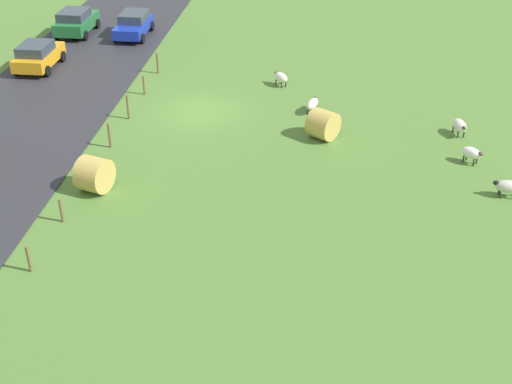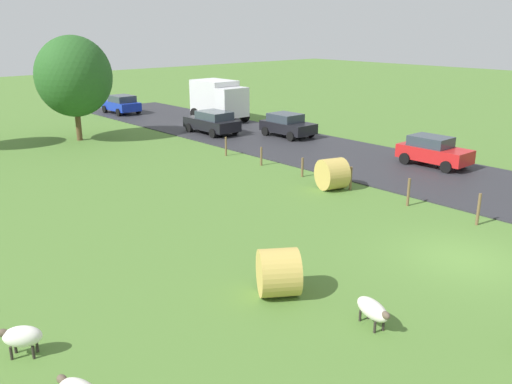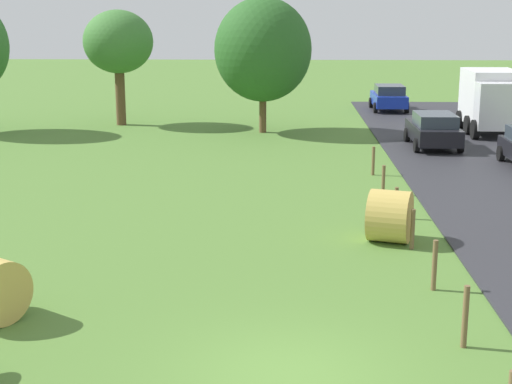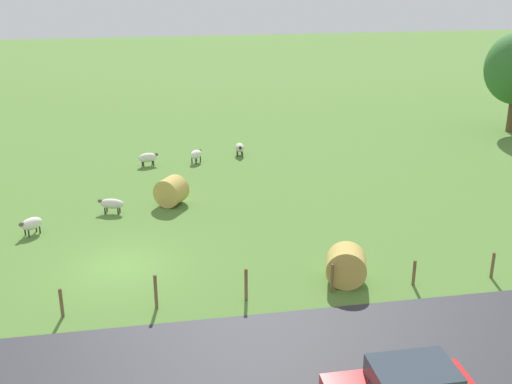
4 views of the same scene
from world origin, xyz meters
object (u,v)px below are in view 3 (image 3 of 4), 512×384
object	(u,v)px
truck_0	(493,100)
car_1	(434,129)
tree_1	(263,50)
hay_bale_0	(390,216)
tree_0	(118,43)
car_6	(389,97)

from	to	relation	value
truck_0	car_1	bearing A→B (deg)	-132.70
tree_1	hay_bale_0	bearing A→B (deg)	-77.95
tree_0	car_6	xyz separation A→B (m)	(15.61, 5.96, -3.62)
tree_0	car_6	distance (m)	17.09
tree_0	hay_bale_0	bearing A→B (deg)	-60.71
truck_0	hay_bale_0	bearing A→B (deg)	-112.43
tree_1	car_1	distance (m)	9.76
tree_1	truck_0	distance (m)	12.06
tree_1	car_1	size ratio (longest dim) A/B	1.59
hay_bale_0	tree_0	size ratio (longest dim) A/B	0.24
truck_0	tree_1	bearing A→B (deg)	178.49
hay_bale_0	tree_1	size ratio (longest dim) A/B	0.22
car_6	hay_bale_0	bearing A→B (deg)	-97.51
truck_0	car_6	bearing A→B (deg)	115.58
tree_0	truck_0	size ratio (longest dim) A/B	1.36
tree_1	car_1	xyz separation A→B (m)	(8.06, -4.36, -3.38)
tree_1	tree_0	bearing A→B (deg)	163.51
tree_0	car_6	world-z (taller)	tree_0
tree_1	car_1	bearing A→B (deg)	-28.42
hay_bale_0	tree_1	bearing A→B (deg)	102.05
tree_0	car_1	bearing A→B (deg)	-22.75
car_6	tree_1	bearing A→B (deg)	-132.71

